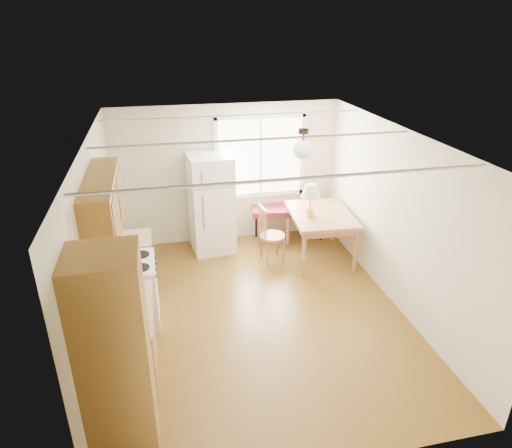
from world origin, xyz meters
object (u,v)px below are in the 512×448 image
object	(u,v)px
refrigerator	(211,204)
dining_table	(321,219)
chair	(267,231)
bench	(289,211)

from	to	relation	value
refrigerator	dining_table	xyz separation A→B (m)	(1.76, -0.72, -0.14)
dining_table	chair	bearing A→B (deg)	179.60
refrigerator	bench	xyz separation A→B (m)	(1.44, 0.10, -0.30)
dining_table	refrigerator	bearing A→B (deg)	161.88
refrigerator	chair	xyz separation A→B (m)	(0.85, -0.65, -0.30)
dining_table	bench	bearing A→B (deg)	115.28
bench	dining_table	xyz separation A→B (m)	(0.32, -0.82, 0.16)
chair	bench	bearing A→B (deg)	44.30
refrigerator	bench	world-z (taller)	refrigerator
refrigerator	bench	size ratio (longest dim) A/B	1.20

